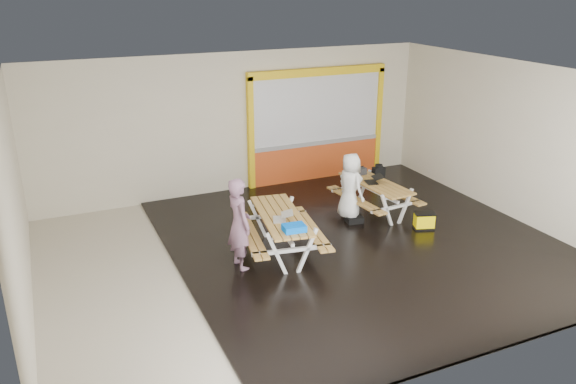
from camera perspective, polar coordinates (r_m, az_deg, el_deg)
name	(u,v)px	position (r m, az deg, el deg)	size (l,w,h in m)	color
room	(308,170)	(10.69, 1.98, 2.23)	(10.02, 8.02, 3.52)	beige
deck	(361,241)	(11.90, 7.31, -4.92)	(7.50, 7.98, 0.05)	black
kiosk	(317,128)	(15.11, 2.92, 6.45)	(3.88, 0.16, 3.00)	#D34E1C
picnic_table_left	(281,224)	(11.02, -0.73, -3.25)	(1.81, 2.39, 0.87)	#B18541
picnic_table_right	(375,190)	(13.11, 8.72, 0.19)	(1.52, 2.10, 0.79)	#B18541
person_left	(239,224)	(10.46, -4.90, -3.19)	(0.64, 0.42, 1.76)	slate
person_right	(350,186)	(12.62, 6.25, 0.58)	(0.73, 0.47, 1.49)	white
laptop_left	(282,217)	(10.68, -0.59, -2.55)	(0.47, 0.45, 0.16)	silver
laptop_right	(374,180)	(13.02, 8.55, 1.17)	(0.45, 0.41, 0.16)	black
blue_pouch	(294,228)	(10.22, 0.61, -3.61)	(0.40, 0.28, 0.12)	blue
toolbox	(359,171)	(13.48, 7.11, 2.05)	(0.37, 0.21, 0.20)	black
backpack	(378,174)	(13.84, 9.03, 1.79)	(0.29, 0.20, 0.47)	black
dark_case	(354,219)	(12.71, 6.65, -2.74)	(0.36, 0.27, 0.14)	black
fluke_bag	(424,221)	(12.62, 13.45, -2.82)	(0.49, 0.40, 0.37)	black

